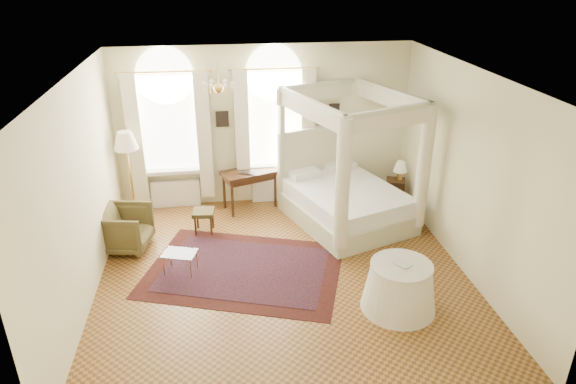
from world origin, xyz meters
The scene contains 18 objects.
ground centered at (0.00, 0.00, 0.00)m, with size 6.00×6.00×0.00m, color #99602C.
room_walls centered at (0.00, 0.00, 1.98)m, with size 6.00×6.00×6.00m.
window_left centered at (-1.90, 2.87, 1.49)m, with size 1.62×0.27×3.29m.
window_right centered at (0.20, 2.87, 1.49)m, with size 1.62×0.27×3.29m.
chandelier centered at (-0.90, 1.20, 2.91)m, with size 0.51×0.45×0.50m.
wall_pictures centered at (0.09, 2.97, 1.89)m, with size 2.54×0.03×0.39m.
canopy_bed centered at (1.49, 1.73, 0.59)m, with size 2.61×2.87×2.58m.
nightstand centered at (2.70, 2.40, 0.27)m, with size 0.38×0.35×0.55m, color #39220F.
nightstand_lamp centered at (2.77, 2.39, 0.82)m, with size 0.28×0.28×0.41m.
writing_desk centered at (-0.36, 2.63, 0.71)m, with size 1.23×0.92×0.83m.
laptop centered at (-0.39, 2.53, 0.84)m, with size 0.32×0.20×0.03m, color black.
stool centered at (-1.31, 1.70, 0.38)m, with size 0.44×0.44×0.45m.
armchair centered at (-2.70, 1.27, 0.39)m, with size 0.84×0.86×0.79m, color #4B4020.
coffee_table centered at (-1.69, 0.34, 0.33)m, with size 0.63×0.52×0.37m.
floor_lamp centered at (-2.70, 2.45, 1.56)m, with size 0.47×0.47×1.83m.
oriental_rug centered at (-0.64, 0.25, 0.01)m, with size 3.75×3.18×0.01m.
side_table centered at (1.58, -1.09, 0.37)m, with size 1.12×1.12×0.76m.
book centered at (1.51, -1.14, 0.77)m, with size 0.18×0.24×0.02m, color black.
Camera 1 is at (-0.93, -7.11, 4.80)m, focal length 32.00 mm.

